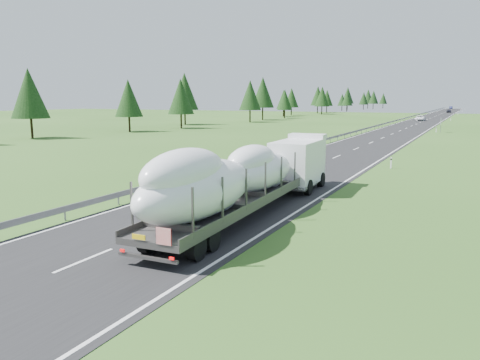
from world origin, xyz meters
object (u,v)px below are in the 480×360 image
at_px(boat_truck, 245,175).
at_px(distant_van, 420,118).
at_px(distant_car_dark, 449,111).
at_px(distant_car_blue, 451,108).
at_px(highway_sign, 441,123).

bearing_deg(boat_truck, distant_van, 91.76).
height_order(distant_car_dark, distant_car_blue, distant_car_blue).
height_order(highway_sign, distant_car_blue, highway_sign).
height_order(highway_sign, boat_truck, boat_truck).
height_order(highway_sign, distant_van, highway_sign).
xyz_separation_m(boat_truck, distant_car_blue, (-3.69, 282.24, -1.42)).
xyz_separation_m(highway_sign, boat_truck, (-4.74, -71.13, 0.40)).
xyz_separation_m(boat_truck, distant_car_dark, (-0.63, 201.98, -1.44)).
distance_m(highway_sign, distant_car_blue, 211.28).
bearing_deg(boat_truck, highway_sign, 86.19).
bearing_deg(distant_van, distant_car_dark, 87.44).
bearing_deg(distant_car_dark, boat_truck, -91.18).
relative_size(highway_sign, distant_van, 0.49).
distance_m(highway_sign, boat_truck, 71.29).
distance_m(distant_van, distant_car_blue, 163.83).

